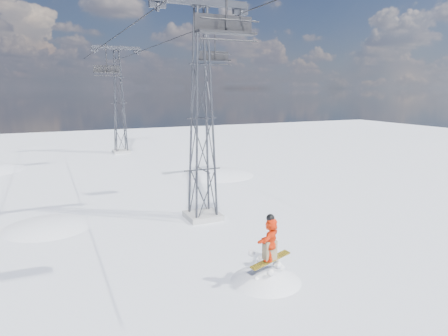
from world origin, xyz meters
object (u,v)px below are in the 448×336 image
at_px(lift_tower_near, 202,119).
at_px(snowboarder_jump, 265,321).
at_px(lift_tower_far, 119,103).
at_px(lift_chair_near, 226,26).

height_order(lift_tower_near, snowboarder_jump, lift_tower_near).
bearing_deg(lift_tower_far, lift_tower_near, -90.00).
bearing_deg(lift_tower_far, snowboarder_jump, -90.88).
height_order(lift_tower_far, snowboarder_jump, lift_tower_far).
distance_m(lift_tower_near, snowboarder_jump, 10.53).
relative_size(lift_tower_far, lift_chair_near, 4.75).
height_order(lift_tower_far, lift_chair_near, lift_tower_far).
relative_size(lift_tower_near, lift_tower_far, 1.00).
height_order(lift_tower_near, lift_chair_near, lift_tower_near).
bearing_deg(lift_tower_far, lift_chair_near, -93.83).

